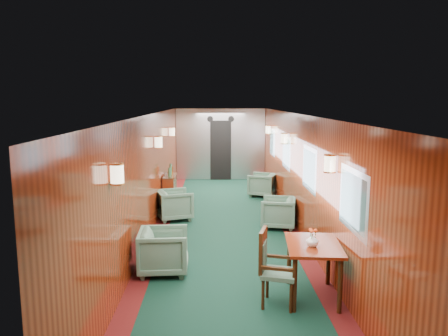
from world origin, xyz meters
name	(u,v)px	position (x,y,z in m)	size (l,w,h in m)	color
room	(225,152)	(0.00, 0.00, 1.63)	(12.00, 12.10, 2.40)	#0D2F21
bulkhead	(221,145)	(0.00, 5.91, 1.18)	(2.98, 0.17, 2.39)	silver
windows_right	(296,160)	(1.49, 0.25, 1.45)	(0.02, 8.60, 0.80)	#B2B5BA
wall_sconces	(225,142)	(0.00, 0.57, 1.79)	(2.97, 7.97, 0.25)	#F9EBC2
dining_table	(313,253)	(1.11, -3.10, 0.64)	(0.80, 1.08, 0.76)	maroon
side_chair	(272,264)	(0.53, -3.29, 0.55)	(0.55, 0.57, 1.02)	#1D4536
credenza	(170,191)	(-1.34, 2.07, 0.42)	(0.29, 0.91, 1.09)	maroon
flower_vase	(312,240)	(1.07, -3.21, 0.85)	(0.16, 0.16, 0.17)	silver
armchair_left_near	(164,251)	(-1.02, -2.17, 0.35)	(0.74, 0.76, 0.69)	#1D4536
armchair_left_far	(175,205)	(-1.12, 0.91, 0.34)	(0.72, 0.74, 0.68)	#1D4536
armchair_right_near	(278,213)	(1.13, 0.22, 0.32)	(0.69, 0.71, 0.65)	#1D4536
armchair_right_far	(262,185)	(1.12, 3.28, 0.32)	(0.69, 0.71, 0.64)	#1D4536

